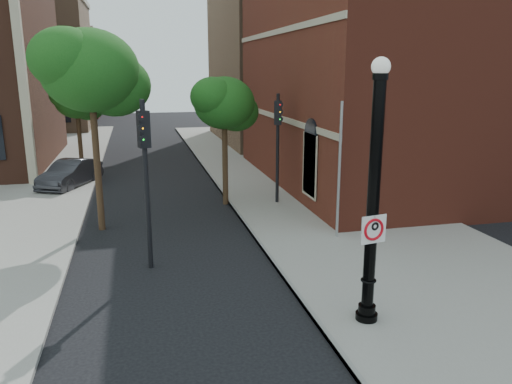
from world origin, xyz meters
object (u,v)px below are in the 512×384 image
object	(u,v)px
no_parking_sign	(374,229)
parked_car	(70,174)
traffic_signal_right	(278,131)
traffic_signal_left	(145,157)
lamppost	(373,209)

from	to	relation	value
no_parking_sign	parked_car	distance (m)	18.49
traffic_signal_right	parked_car	bearing A→B (deg)	168.95
parked_car	traffic_signal_left	bearing A→B (deg)	-48.96
traffic_signal_left	traffic_signal_right	xyz separation A→B (m)	(5.65, 6.00, -0.12)
lamppost	traffic_signal_left	xyz separation A→B (m)	(-4.78, 4.64, 0.56)
lamppost	parked_car	bearing A→B (deg)	117.00
parked_car	no_parking_sign	bearing A→B (deg)	-39.08
traffic_signal_right	lamppost	bearing A→B (deg)	-74.11
lamppost	traffic_signal_right	xyz separation A→B (m)	(0.88, 10.63, 0.44)
lamppost	traffic_signal_right	distance (m)	10.68
no_parking_sign	traffic_signal_right	world-z (taller)	traffic_signal_right
parked_car	traffic_signal_left	distance (m)	12.47
parked_car	traffic_signal_left	xyz separation A→B (m)	(3.53, -11.66, 2.67)
lamppost	no_parking_sign	bearing A→B (deg)	-99.01
no_parking_sign	lamppost	bearing A→B (deg)	71.29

